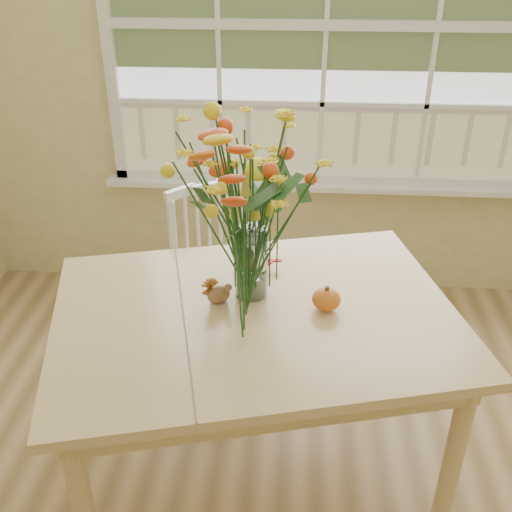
{
  "coord_description": "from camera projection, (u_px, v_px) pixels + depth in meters",
  "views": [
    {
      "loc": [
        -0.13,
        -0.99,
        2.04
      ],
      "look_at": [
        -0.26,
        0.82,
        1.0
      ],
      "focal_mm": 42.0,
      "sensor_mm": 36.0,
      "label": 1
    }
  ],
  "objects": [
    {
      "name": "dining_table",
      "position": [
        256.0,
        331.0,
        2.23
      ],
      "size": [
        1.66,
        1.36,
        0.78
      ],
      "rotation": [
        0.0,
        0.0,
        0.25
      ],
      "color": "tan",
      "rests_on": "floor"
    },
    {
      "name": "windsor_chair",
      "position": [
        218.0,
        270.0,
        2.93
      ],
      "size": [
        0.57,
        0.56,
        0.92
      ],
      "rotation": [
        0.0,
        0.0,
        0.5
      ],
      "color": "white",
      "rests_on": "floor"
    },
    {
      "name": "turkey_figurine",
      "position": [
        219.0,
        295.0,
        2.2
      ],
      "size": [
        0.1,
        0.09,
        0.11
      ],
      "rotation": [
        0.0,
        0.0,
        0.47
      ],
      "color": "#CCB78C",
      "rests_on": "dining_table"
    },
    {
      "name": "window",
      "position": [
        326.0,
        29.0,
        3.01
      ],
      "size": [
        2.42,
        0.12,
        1.74
      ],
      "color": "silver",
      "rests_on": "wall_back"
    },
    {
      "name": "pumpkin",
      "position": [
        326.0,
        300.0,
        2.17
      ],
      "size": [
        0.1,
        0.1,
        0.08
      ],
      "primitive_type": "ellipsoid",
      "color": "#D05F18",
      "rests_on": "dining_table"
    },
    {
      "name": "flower_vase",
      "position": [
        251.0,
        195.0,
        2.08
      ],
      "size": [
        0.57,
        0.57,
        0.68
      ],
      "color": "white",
      "rests_on": "dining_table"
    },
    {
      "name": "wall_back",
      "position": [
        324.0,
        64.0,
        3.13
      ],
      "size": [
        4.0,
        0.02,
        2.7
      ],
      "primitive_type": "cube",
      "color": "#CABD81",
      "rests_on": "floor"
    },
    {
      "name": "dark_gourd",
      "position": [
        259.0,
        261.0,
        2.42
      ],
      "size": [
        0.13,
        0.1,
        0.08
      ],
      "color": "#38160F",
      "rests_on": "dining_table"
    }
  ]
}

